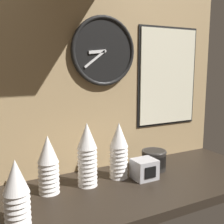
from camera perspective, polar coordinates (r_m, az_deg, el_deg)
name	(u,v)px	position (r m, az deg, el deg)	size (l,w,h in m)	color
ground_plane	(113,191)	(1.31, 0.21, -15.80)	(1.60, 0.56, 0.04)	black
wall_tiled_back	(88,68)	(1.42, -4.85, 8.92)	(1.60, 0.03, 1.05)	tan
cup_stack_center_right	(119,150)	(1.36, 1.38, -7.79)	(0.09, 0.09, 0.27)	white
cup_stack_left	(16,193)	(1.03, -18.84, -15.24)	(0.09, 0.09, 0.23)	white
cup_stack_center_left	(48,164)	(1.23, -12.82, -10.35)	(0.09, 0.09, 0.25)	white
cup_stack_center	(87,154)	(1.27, -5.06, -8.59)	(0.09, 0.09, 0.29)	white
bowl_stack_right	(154,159)	(1.50, 8.50, -9.48)	(0.13, 0.13, 0.10)	black
wall_clock	(104,51)	(1.42, -1.69, 12.25)	(0.35, 0.03, 0.35)	black
menu_board	(168,77)	(1.66, 11.27, 7.03)	(0.40, 0.01, 0.56)	black
napkin_dispenser	(144,169)	(1.38, 6.60, -11.44)	(0.11, 0.10, 0.10)	#B7B7BC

